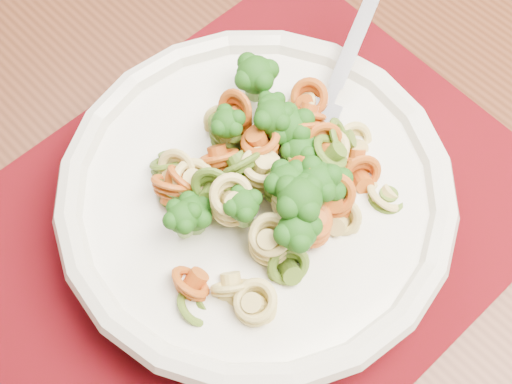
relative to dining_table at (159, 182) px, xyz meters
name	(u,v)px	position (x,y,z in m)	size (l,w,h in m)	color
dining_table	(159,182)	(0.00, 0.00, 0.00)	(1.74, 1.37, 0.70)	#572B18
placemat	(247,225)	(0.03, -0.11, 0.08)	(0.41, 0.32, 0.00)	#5B0312
pasta_bowl	(256,198)	(0.04, -0.11, 0.12)	(0.27, 0.27, 0.05)	white
pasta_broccoli_heap	(256,188)	(0.04, -0.11, 0.13)	(0.23, 0.23, 0.06)	tan
fork	(322,119)	(0.11, -0.08, 0.13)	(0.19, 0.02, 0.01)	silver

